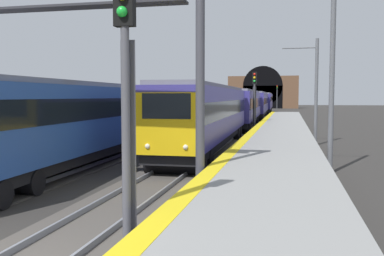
{
  "coord_description": "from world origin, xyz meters",
  "views": [
    {
      "loc": [
        -6.2,
        -4.77,
        3.28
      ],
      "look_at": [
        17.63,
        0.62,
        1.47
      ],
      "focal_mm": 40.32,
      "sensor_mm": 36.0,
      "label": 1
    }
  ],
  "objects_px": {
    "railway_signal_far": "(277,95)",
    "overhead_signal_gantry": "(67,34)",
    "railway_signal_mid": "(254,96)",
    "catenary_mast_far": "(316,90)",
    "train_adjacent_platform": "(158,110)",
    "railway_signal_near": "(126,91)",
    "train_main_approaching": "(251,104)",
    "catenary_mast_near": "(331,74)"
  },
  "relations": [
    {
      "from": "railway_signal_far",
      "to": "railway_signal_mid",
      "type": "bearing_deg",
      "value": 0.0
    },
    {
      "from": "overhead_signal_gantry",
      "to": "catenary_mast_far",
      "type": "xyz_separation_m",
      "value": [
        16.75,
        -8.8,
        -1.66
      ]
    },
    {
      "from": "catenary_mast_far",
      "to": "railway_signal_far",
      "type": "bearing_deg",
      "value": 3.44
    },
    {
      "from": "train_adjacent_platform",
      "to": "railway_signal_near",
      "type": "relative_size",
      "value": 7.57
    },
    {
      "from": "catenary_mast_near",
      "to": "train_adjacent_platform",
      "type": "bearing_deg",
      "value": 44.11
    },
    {
      "from": "overhead_signal_gantry",
      "to": "catenary_mast_near",
      "type": "relative_size",
      "value": 1.13
    },
    {
      "from": "train_main_approaching",
      "to": "catenary_mast_near",
      "type": "bearing_deg",
      "value": 9.03
    },
    {
      "from": "overhead_signal_gantry",
      "to": "railway_signal_near",
      "type": "bearing_deg",
      "value": -142.53
    },
    {
      "from": "railway_signal_far",
      "to": "train_main_approaching",
      "type": "bearing_deg",
      "value": -1.93
    },
    {
      "from": "railway_signal_near",
      "to": "overhead_signal_gantry",
      "type": "relative_size",
      "value": 0.61
    },
    {
      "from": "train_main_approaching",
      "to": "overhead_signal_gantry",
      "type": "height_order",
      "value": "overhead_signal_gantry"
    },
    {
      "from": "railway_signal_far",
      "to": "catenary_mast_near",
      "type": "xyz_separation_m",
      "value": [
        -88.51,
        -4.68,
        0.57
      ]
    },
    {
      "from": "train_adjacent_platform",
      "to": "overhead_signal_gantry",
      "type": "height_order",
      "value": "overhead_signal_gantry"
    },
    {
      "from": "railway_signal_far",
      "to": "overhead_signal_gantry",
      "type": "relative_size",
      "value": 0.66
    },
    {
      "from": "catenary_mast_near",
      "to": "railway_signal_mid",
      "type": "bearing_deg",
      "value": 13.83
    },
    {
      "from": "train_adjacent_platform",
      "to": "railway_signal_far",
      "type": "height_order",
      "value": "railway_signal_far"
    },
    {
      "from": "railway_signal_mid",
      "to": "railway_signal_far",
      "type": "bearing_deg",
      "value": -180.0
    },
    {
      "from": "railway_signal_near",
      "to": "catenary_mast_far",
      "type": "distance_m",
      "value": 22.63
    },
    {
      "from": "railway_signal_mid",
      "to": "overhead_signal_gantry",
      "type": "relative_size",
      "value": 0.59
    },
    {
      "from": "railway_signal_near",
      "to": "catenary_mast_far",
      "type": "bearing_deg",
      "value": 168.08
    },
    {
      "from": "train_main_approaching",
      "to": "railway_signal_near",
      "type": "bearing_deg",
      "value": 1.02
    },
    {
      "from": "railway_signal_near",
      "to": "train_main_approaching",
      "type": "bearing_deg",
      "value": -177.86
    },
    {
      "from": "train_main_approaching",
      "to": "railway_signal_mid",
      "type": "relative_size",
      "value": 14.63
    },
    {
      "from": "railway_signal_near",
      "to": "catenary_mast_near",
      "type": "xyz_separation_m",
      "value": [
        11.36,
        -4.68,
        0.81
      ]
    },
    {
      "from": "railway_signal_mid",
      "to": "catenary_mast_far",
      "type": "relative_size",
      "value": 0.76
    },
    {
      "from": "railway_signal_far",
      "to": "catenary_mast_far",
      "type": "bearing_deg",
      "value": 3.44
    },
    {
      "from": "train_main_approaching",
      "to": "railway_signal_mid",
      "type": "xyz_separation_m",
      "value": [
        -16.98,
        -1.77,
        1.02
      ]
    },
    {
      "from": "railway_signal_mid",
      "to": "catenary_mast_far",
      "type": "bearing_deg",
      "value": 29.66
    },
    {
      "from": "train_adjacent_platform",
      "to": "catenary_mast_far",
      "type": "distance_m",
      "value": 11.27
    },
    {
      "from": "railway_signal_mid",
      "to": "overhead_signal_gantry",
      "type": "bearing_deg",
      "value": -9.39
    },
    {
      "from": "train_main_approaching",
      "to": "railway_signal_mid",
      "type": "distance_m",
      "value": 17.11
    },
    {
      "from": "railway_signal_mid",
      "to": "overhead_signal_gantry",
      "type": "xyz_separation_m",
      "value": [
        -24.96,
        4.13,
        2.07
      ]
    },
    {
      "from": "railway_signal_mid",
      "to": "railway_signal_far",
      "type": "relative_size",
      "value": 0.89
    },
    {
      "from": "catenary_mast_near",
      "to": "catenary_mast_far",
      "type": "bearing_deg",
      "value": 0.01
    },
    {
      "from": "railway_signal_mid",
      "to": "catenary_mast_far",
      "type": "xyz_separation_m",
      "value": [
        -8.21,
        -4.67,
        0.4
      ]
    },
    {
      "from": "overhead_signal_gantry",
      "to": "railway_signal_far",
      "type": "bearing_deg",
      "value": -2.5
    },
    {
      "from": "railway_signal_mid",
      "to": "train_adjacent_platform",
      "type": "bearing_deg",
      "value": -40.93
    },
    {
      "from": "train_adjacent_platform",
      "to": "railway_signal_far",
      "type": "relative_size",
      "value": 7.03
    },
    {
      "from": "train_adjacent_platform",
      "to": "railway_signal_near",
      "type": "bearing_deg",
      "value": 14.16
    },
    {
      "from": "railway_signal_near",
      "to": "catenary_mast_far",
      "type": "xyz_separation_m",
      "value": [
        22.14,
        -4.67,
        0.28
      ]
    },
    {
      "from": "railway_signal_mid",
      "to": "catenary_mast_near",
      "type": "height_order",
      "value": "catenary_mast_near"
    },
    {
      "from": "train_adjacent_platform",
      "to": "railway_signal_mid",
      "type": "xyz_separation_m",
      "value": [
        7.48,
        -6.48,
        1.0
      ]
    }
  ]
}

